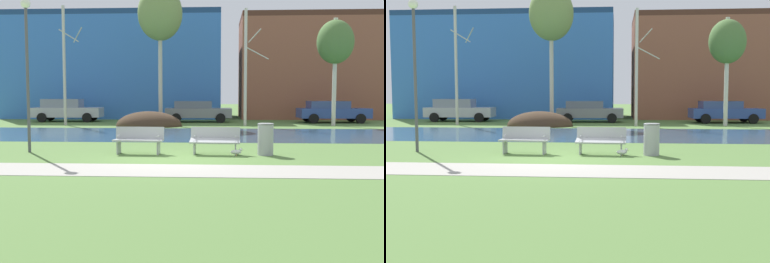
# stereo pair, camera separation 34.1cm
# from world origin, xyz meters

# --- Properties ---
(ground_plane) EXTENTS (120.00, 120.00, 0.00)m
(ground_plane) POSITION_xyz_m (0.00, 10.00, 0.00)
(ground_plane) COLOR #517538
(paved_path_strip) EXTENTS (60.00, 1.94, 0.01)m
(paved_path_strip) POSITION_xyz_m (0.00, -1.98, 0.01)
(paved_path_strip) COLOR #9E998E
(paved_path_strip) RESTS_ON ground
(river_band) EXTENTS (80.00, 7.51, 0.01)m
(river_band) POSITION_xyz_m (0.00, 8.51, 0.00)
(river_band) COLOR #33516B
(river_band) RESTS_ON ground
(soil_mound) EXTENTS (3.96, 2.90, 1.78)m
(soil_mound) POSITION_xyz_m (-2.83, 13.93, 0.00)
(soil_mound) COLOR #423021
(soil_mound) RESTS_ON ground
(bench_left) EXTENTS (1.63, 0.65, 0.87)m
(bench_left) POSITION_xyz_m (-1.23, 1.22, 0.47)
(bench_left) COLOR #9EA0A3
(bench_left) RESTS_ON ground
(bench_right) EXTENTS (1.63, 0.65, 0.87)m
(bench_right) POSITION_xyz_m (1.24, 1.22, 0.47)
(bench_right) COLOR #9EA0A3
(bench_right) RESTS_ON ground
(trash_bin) EXTENTS (0.52, 0.52, 1.01)m
(trash_bin) POSITION_xyz_m (2.84, 1.17, 0.53)
(trash_bin) COLOR #999B9E
(trash_bin) RESTS_ON ground
(seagull) EXTENTS (0.40, 0.15, 0.25)m
(seagull) POSITION_xyz_m (1.92, 0.94, 0.13)
(seagull) COLOR white
(seagull) RESTS_ON ground
(streetlamp) EXTENTS (0.32, 0.32, 5.05)m
(streetlamp) POSITION_xyz_m (-4.95, 1.44, 3.40)
(streetlamp) COLOR #4C4C51
(streetlamp) RESTS_ON ground
(birch_far_left) EXTENTS (1.30, 2.15, 7.28)m
(birch_far_left) POSITION_xyz_m (-8.12, 14.65, 3.73)
(birch_far_left) COLOR beige
(birch_far_left) RESTS_ON ground
(birch_left) EXTENTS (2.77, 2.77, 8.82)m
(birch_left) POSITION_xyz_m (-2.33, 15.49, 6.83)
(birch_left) COLOR #BCB7A8
(birch_left) RESTS_ON ground
(birch_center_left) EXTENTS (1.46, 2.25, 6.97)m
(birch_center_left) POSITION_xyz_m (2.95, 14.50, 3.55)
(birch_center_left) COLOR beige
(birch_center_left) RESTS_ON ground
(birch_center) EXTENTS (2.18, 2.18, 6.44)m
(birch_center) POSITION_xyz_m (8.27, 14.96, 4.96)
(birch_center) COLOR beige
(birch_center) RESTS_ON ground
(parked_van_nearest_silver) EXTENTS (4.72, 2.20, 1.56)m
(parked_van_nearest_silver) POSITION_xyz_m (-9.23, 18.11, 0.82)
(parked_van_nearest_silver) COLOR #B2B5BC
(parked_van_nearest_silver) RESTS_ON ground
(parked_sedan_second_grey) EXTENTS (4.52, 2.21, 1.43)m
(parked_sedan_second_grey) POSITION_xyz_m (-0.15, 18.01, 0.76)
(parked_sedan_second_grey) COLOR slate
(parked_sedan_second_grey) RESTS_ON ground
(parked_hatch_third_blue) EXTENTS (4.68, 2.28, 1.45)m
(parked_hatch_third_blue) POSITION_xyz_m (8.85, 17.92, 0.77)
(parked_hatch_third_blue) COLOR #2D4793
(parked_hatch_third_blue) RESTS_ON ground
(building_blue_store) EXTENTS (16.85, 8.36, 8.21)m
(building_blue_store) POSITION_xyz_m (-6.97, 25.01, 4.11)
(building_blue_store) COLOR #3870C6
(building_blue_store) RESTS_ON ground
(building_brick_low) EXTENTS (10.68, 6.79, 7.95)m
(building_brick_low) POSITION_xyz_m (8.36, 24.23, 3.98)
(building_brick_low) COLOR brown
(building_brick_low) RESTS_ON ground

